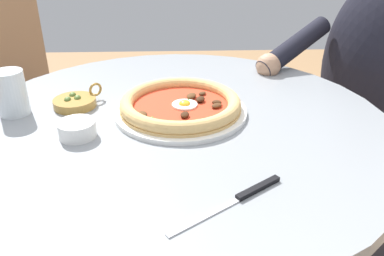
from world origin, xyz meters
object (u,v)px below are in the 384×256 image
object	(u,v)px
water_glass	(12,96)
cafe_chair_spare_near	(18,88)
olive_pan	(75,102)
steak_knife	(244,196)
ramekin_capers	(77,129)
pizza_on_plate	(181,106)
diner_person	(359,133)
dining_table	(177,181)

from	to	relation	value
water_glass	cafe_chair_spare_near	xyz separation A→B (m)	(0.72, 0.29, -0.26)
cafe_chair_spare_near	water_glass	bearing A→B (deg)	-157.91
water_glass	olive_pan	xyz separation A→B (m)	(0.03, -0.13, -0.03)
steak_knife	ramekin_capers	bearing A→B (deg)	55.31
olive_pan	cafe_chair_spare_near	world-z (taller)	cafe_chair_spare_near
pizza_on_plate	diner_person	size ratio (longest dim) A/B	0.25
steak_knife	diner_person	world-z (taller)	diner_person
water_glass	olive_pan	bearing A→B (deg)	-74.52
pizza_on_plate	ramekin_capers	world-z (taller)	pizza_on_plate
ramekin_capers	olive_pan	distance (m)	0.15
steak_knife	diner_person	xyz separation A→B (m)	(0.61, -0.48, -0.23)
pizza_on_plate	cafe_chair_spare_near	world-z (taller)	cafe_chair_spare_near
dining_table	water_glass	bearing A→B (deg)	83.77
dining_table	diner_person	distance (m)	0.68
ramekin_capers	dining_table	bearing A→B (deg)	-69.47
dining_table	olive_pan	xyz separation A→B (m)	(0.07, 0.23, 0.18)
steak_knife	cafe_chair_spare_near	distance (m)	1.30
water_glass	olive_pan	world-z (taller)	water_glass
dining_table	ramekin_capers	distance (m)	0.28
steak_knife	dining_table	bearing A→B (deg)	20.60
diner_person	ramekin_capers	bearing A→B (deg)	117.00
steak_knife	ramekin_capers	xyz separation A→B (m)	(0.21, 0.30, 0.01)
dining_table	water_glass	distance (m)	0.42
ramekin_capers	olive_pan	bearing A→B (deg)	14.07
pizza_on_plate	olive_pan	xyz separation A→B (m)	(0.05, 0.24, -0.01)
ramekin_capers	diner_person	world-z (taller)	diner_person
cafe_chair_spare_near	dining_table	bearing A→B (deg)	-139.32
dining_table	ramekin_capers	xyz separation A→B (m)	(-0.07, 0.20, 0.19)
steak_knife	olive_pan	bearing A→B (deg)	43.55
steak_knife	olive_pan	size ratio (longest dim) A/B	1.77
dining_table	pizza_on_plate	xyz separation A→B (m)	(0.03, -0.01, 0.19)
ramekin_capers	cafe_chair_spare_near	world-z (taller)	cafe_chair_spare_near
ramekin_capers	pizza_on_plate	bearing A→B (deg)	-64.16
ramekin_capers	diner_person	bearing A→B (deg)	-63.00
steak_knife	diner_person	distance (m)	0.81
olive_pan	cafe_chair_spare_near	size ratio (longest dim) A/B	0.12
olive_pan	diner_person	world-z (taller)	diner_person
pizza_on_plate	water_glass	distance (m)	0.37
dining_table	pizza_on_plate	bearing A→B (deg)	-23.40
water_glass	diner_person	distance (m)	1.03
steak_knife	diner_person	bearing A→B (deg)	-38.52
water_glass	diner_person	xyz separation A→B (m)	(0.29, -0.95, -0.27)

